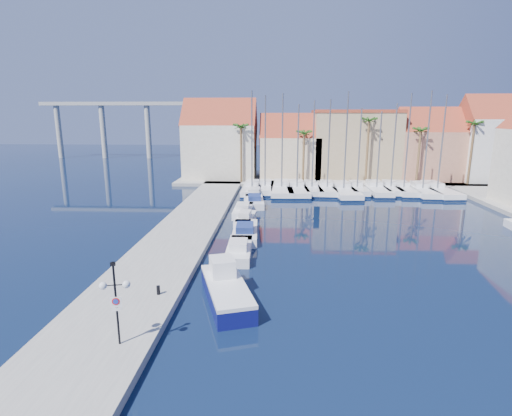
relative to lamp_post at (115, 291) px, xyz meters
The scene contains 36 objects.
ground 9.86m from the lamp_post, 36.02° to the left, with size 260.00×260.00×0.00m, color black.
quay_west 19.27m from the lamp_post, 94.41° to the left, with size 6.00×77.00×0.50m, color gray.
shore_north 56.36m from the lamp_post, 71.84° to the left, with size 54.00×16.00×0.50m, color gray.
lamp_post is the anchor object (origin of this frame).
bollard 5.95m from the lamp_post, 87.06° to the left, with size 0.22×0.22×0.55m, color black.
fishing_boat 7.69m from the lamp_post, 53.24° to the left, with size 4.16×7.04×2.34m.
motorboat_west_0 14.81m from the lamp_post, 72.42° to the left, with size 2.07×6.05×1.40m.
motorboat_west_1 19.67m from the lamp_post, 76.73° to the left, with size 2.55×7.06×1.40m.
motorboat_west_2 24.39m from the lamp_post, 80.23° to the left, with size 2.10×5.33×1.40m.
motorboat_west_3 28.05m from the lamp_post, 82.72° to the left, with size 2.00×6.24×1.40m.
motorboat_west_4 33.30m from the lamp_post, 82.18° to the left, with size 2.82×7.17×1.40m.
motorboat_west_5 37.93m from the lamp_post, 83.50° to the left, with size 2.44×6.78×1.40m.
sailboat_0 41.28m from the lamp_post, 84.79° to the left, with size 2.76×10.35×14.45m.
sailboat_1 42.18m from the lamp_post, 82.32° to the left, with size 2.73×9.30×13.88m.
sailboat_2 42.23m from the lamp_post, 79.02° to the left, with size 3.39×12.02×14.09m.
sailboat_3 42.62m from the lamp_post, 76.07° to the left, with size 3.51×11.71×12.61m.
sailboat_4 43.25m from the lamp_post, 73.29° to the left, with size 2.96×9.39×13.14m.
sailboat_5 44.07m from the lamp_post, 70.48° to the left, with size 3.17×9.90×13.29m.
sailboat_6 44.00m from the lamp_post, 67.46° to the left, with size 3.93×12.10×14.27m.
sailboat_7 45.87m from the lamp_post, 65.45° to the left, with size 2.37×8.84×12.14m.
sailboat_8 47.28m from the lamp_post, 62.45° to the left, with size 2.92×10.54×11.64m.
sailboat_9 48.65m from the lamp_post, 60.36° to the left, with size 2.67×9.02×12.74m.
sailboat_10 49.14m from the lamp_post, 58.36° to the left, with size 2.85×9.64×14.10m.
sailboat_11 49.86m from the lamp_post, 55.57° to the left, with size 3.11×10.46×14.40m.
sailboat_12 51.35m from the lamp_post, 53.87° to the left, with size 3.92×11.75×13.90m.
building_0 52.64m from the lamp_post, 92.69° to the left, with size 12.30×9.00×13.50m.
building_1 53.38m from the lamp_post, 79.70° to the left, with size 10.30×8.00×11.00m.
building_2 57.37m from the lamp_post, 68.99° to the left, with size 14.20×10.20×11.50m.
building_3 61.80m from the lamp_post, 58.20° to the left, with size 10.30×8.00×12.00m.
building_4 66.25m from the lamp_post, 51.10° to the left, with size 8.30×8.00×14.00m.
palm_0 47.86m from the lamp_post, 88.15° to the left, with size 2.60×2.60×10.15m.
palm_1 49.11m from the lamp_post, 76.34° to the left, with size 2.60×2.60×9.15m.
palm_2 52.58m from the lamp_post, 65.60° to the left, with size 2.60×2.60×11.15m.
palm_3 56.18m from the lamp_post, 58.11° to the left, with size 2.60×2.60×9.65m.
palm_4 60.85m from the lamp_post, 51.67° to the left, with size 2.60×2.60×10.65m.
viaduct 93.25m from the lamp_post, 109.82° to the left, with size 48.00×2.20×14.45m.
Camera 1 is at (-0.10, -22.18, 11.16)m, focal length 28.00 mm.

